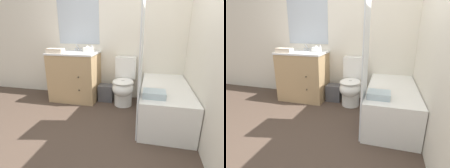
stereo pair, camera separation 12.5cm
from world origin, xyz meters
TOP-DOWN VIEW (x-y plane):
  - ground_plane at (0.00, 0.00)m, footprint 14.00×14.00m
  - wall_back at (-0.01, 1.59)m, footprint 8.00×0.06m
  - wall_right at (1.20, 0.78)m, footprint 0.05×2.57m
  - vanity_cabinet at (-0.75, 1.29)m, footprint 0.86×0.60m
  - sink_faucet at (-0.75, 1.49)m, footprint 0.14×0.12m
  - toilet at (0.17, 1.24)m, footprint 0.36×0.62m
  - bathtub at (0.83, 0.87)m, footprint 0.67×1.40m
  - shower_curtain at (0.49, 0.44)m, footprint 0.02×0.48m
  - wastebasket at (-0.17, 1.33)m, footprint 0.26×0.22m
  - tissue_box at (-0.51, 1.35)m, footprint 0.11×0.14m
  - soap_dispenser at (-0.39, 1.24)m, footprint 0.05×0.05m
  - hand_towel_folded at (-1.00, 1.10)m, footprint 0.28×0.14m
  - bath_towel_folded at (0.67, 0.41)m, footprint 0.27×0.21m

SIDE VIEW (x-z plane):
  - ground_plane at x=0.00m, z-range 0.00..0.00m
  - wastebasket at x=-0.17m, z-range 0.00..0.30m
  - bathtub at x=0.83m, z-range 0.00..0.51m
  - toilet at x=0.17m, z-range -0.04..0.77m
  - vanity_cabinet at x=-0.75m, z-range 0.01..0.90m
  - bath_towel_folded at x=0.67m, z-range 0.50..0.58m
  - sink_faucet at x=-0.75m, z-range 0.86..0.98m
  - hand_towel_folded at x=-1.00m, z-range 0.89..0.96m
  - tissue_box at x=-0.51m, z-range 0.88..0.98m
  - soap_dispenser at x=-0.39m, z-range 0.88..1.01m
  - shower_curtain at x=0.49m, z-range 0.00..2.03m
  - wall_right at x=1.20m, z-range 0.00..2.50m
  - wall_back at x=-0.01m, z-range 0.00..2.50m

